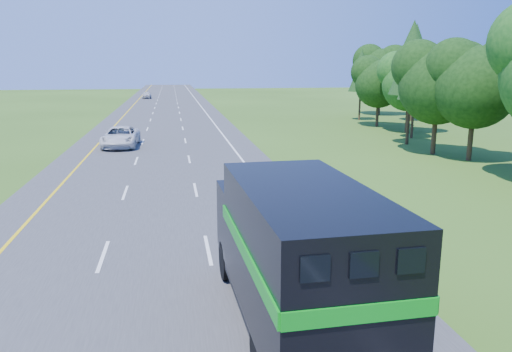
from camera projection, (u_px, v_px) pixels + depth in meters
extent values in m
cube|color=#38383A|center=(165.00, 137.00, 46.56)|extent=(15.00, 260.00, 0.04)
cube|color=yellow|center=(104.00, 138.00, 45.66)|extent=(0.15, 260.00, 0.01)
cube|color=white|center=(223.00, 135.00, 47.45)|extent=(0.15, 260.00, 0.01)
cylinder|color=black|center=(227.00, 260.00, 15.43)|extent=(0.42, 1.21, 1.20)
cylinder|color=black|center=(299.00, 255.00, 15.88)|extent=(0.42, 1.21, 1.20)
cylinder|color=black|center=(366.00, 342.00, 10.87)|extent=(0.42, 1.21, 1.20)
cube|color=black|center=(294.00, 305.00, 12.29)|extent=(2.91, 8.81, 0.31)
cube|color=black|center=(264.00, 218.00, 15.27)|extent=(2.74, 2.05, 2.07)
cube|color=black|center=(258.00, 193.00, 16.11)|extent=(2.40, 0.15, 0.65)
cube|color=black|center=(304.00, 253.00, 11.20)|extent=(2.94, 6.42, 3.00)
cube|color=#078915|center=(362.00, 314.00, 8.12)|extent=(2.73, 0.14, 0.33)
cube|color=#078915|center=(244.00, 251.00, 10.90)|extent=(0.26, 6.33, 0.33)
cube|color=#078915|center=(362.00, 242.00, 11.44)|extent=(0.26, 6.33, 0.33)
cube|color=black|center=(315.00, 269.00, 7.77)|extent=(0.49, 0.06, 0.44)
cube|color=black|center=(364.00, 265.00, 7.93)|extent=(0.49, 0.06, 0.44)
cube|color=black|center=(411.00, 261.00, 8.09)|extent=(0.49, 0.06, 0.44)
imported|color=silver|center=(121.00, 137.00, 40.60)|extent=(2.93, 5.95, 1.62)
imported|color=#B2B2B9|center=(147.00, 95.00, 99.98)|extent=(1.75, 4.20, 1.42)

